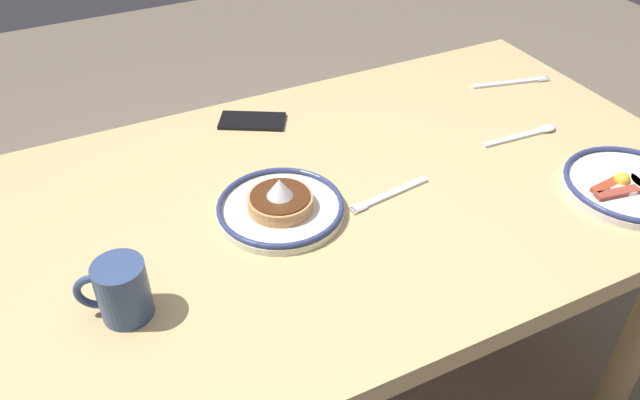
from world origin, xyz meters
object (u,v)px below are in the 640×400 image
at_px(cell_phone, 252,121).
at_px(fork_far, 389,195).
at_px(plate_near_main, 280,206).
at_px(plate_center_pancakes, 630,185).
at_px(coffee_mug, 121,290).
at_px(fork_near, 512,82).
at_px(tea_spoon, 530,133).

relative_size(cell_phone, fork_far, 0.80).
xyz_separation_m(plate_near_main, plate_center_pancakes, (-0.62, 0.23, -0.00)).
distance_m(coffee_mug, fork_near, 1.07).
bearing_deg(fork_far, fork_near, -153.17).
bearing_deg(plate_center_pancakes, coffee_mug, -6.99).
bearing_deg(coffee_mug, plate_center_pancakes, 173.01).
relative_size(plate_center_pancakes, fork_far, 1.37).
height_order(plate_near_main, plate_center_pancakes, plate_near_main).
bearing_deg(tea_spoon, cell_phone, -31.28).
height_order(plate_near_main, tea_spoon, plate_near_main).
bearing_deg(plate_center_pancakes, plate_near_main, -20.37).
xyz_separation_m(fork_far, tea_spoon, (-0.38, -0.05, 0.00)).
distance_m(coffee_mug, tea_spoon, 0.91).
bearing_deg(plate_near_main, cell_phone, -102.56).
distance_m(plate_near_main, tea_spoon, 0.59).
xyz_separation_m(fork_near, tea_spoon, (0.12, 0.20, 0.00)).
height_order(plate_center_pancakes, fork_far, plate_center_pancakes).
xyz_separation_m(plate_near_main, fork_near, (-0.71, -0.21, -0.01)).
bearing_deg(coffee_mug, tea_spoon, -172.09).
distance_m(cell_phone, fork_near, 0.65).
bearing_deg(tea_spoon, fork_near, -120.28).
distance_m(plate_near_main, plate_center_pancakes, 0.66).
height_order(fork_far, tea_spoon, tea_spoon).
xyz_separation_m(plate_center_pancakes, coffee_mug, (0.93, -0.11, 0.04)).
bearing_deg(tea_spoon, plate_near_main, 0.74).
height_order(plate_near_main, fork_near, plate_near_main).
height_order(cell_phone, tea_spoon, tea_spoon).
height_order(fork_near, tea_spoon, tea_spoon).
height_order(plate_center_pancakes, fork_near, plate_center_pancakes).
bearing_deg(fork_far, tea_spoon, -172.52).
bearing_deg(fork_near, tea_spoon, 59.72).
bearing_deg(cell_phone, fork_far, 139.67).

